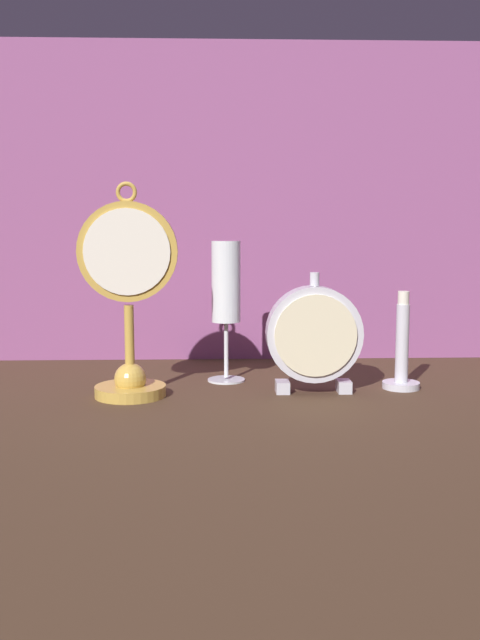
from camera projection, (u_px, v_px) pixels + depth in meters
The scene contains 6 objects.
ground_plane at pixel (242, 400), 1.02m from camera, with size 4.00×4.00×0.00m, color #422D1E.
fabric_backdrop_drape at pixel (235, 204), 1.30m from camera, with size 1.52×0.01×0.58m, color #8E4C7F.
pocket_watch_on_stand at pixel (129, 306), 1.02m from camera, with size 0.14×0.10×0.31m.
mantel_clock_silver at pixel (314, 335), 1.05m from camera, with size 0.14×0.04×0.18m.
champagne_flute at pixel (226, 292), 1.13m from camera, with size 0.06×0.06×0.22m.
brass_candlestick at pixel (402, 356), 1.09m from camera, with size 0.06×0.06×0.15m.
Camera 1 is at (-0.04, -0.99, 0.25)m, focal length 40.00 mm.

